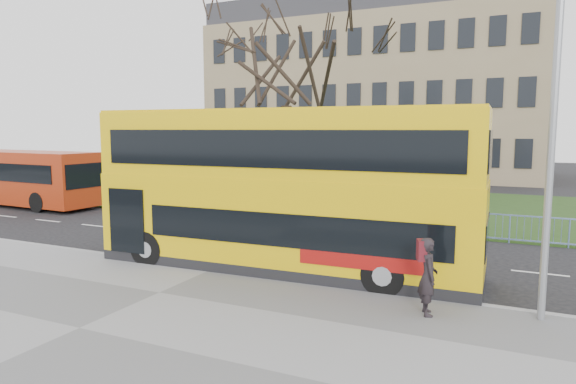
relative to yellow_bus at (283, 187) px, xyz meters
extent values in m
plane|color=black|center=(-1.84, 0.51, -2.60)|extent=(120.00, 120.00, 0.00)
cube|color=slate|center=(-1.84, -6.24, -2.54)|extent=(80.00, 10.50, 0.12)
cube|color=gray|center=(-1.84, -1.04, -2.53)|extent=(80.00, 0.20, 0.14)
cube|color=#1F3413|center=(-1.84, 14.81, -2.56)|extent=(80.00, 15.40, 0.08)
cube|color=#806F51|center=(-6.84, 35.51, 4.40)|extent=(30.00, 15.00, 14.00)
cube|color=#DCB209|center=(0.00, 0.01, -1.13)|extent=(11.67, 3.18, 2.15)
cube|color=#DCB209|center=(0.00, 0.01, 0.13)|extent=(11.67, 3.18, 0.37)
cube|color=#DCB209|center=(0.00, 0.01, 1.28)|extent=(11.61, 3.13, 1.93)
cube|color=black|center=(0.71, -1.35, -1.04)|extent=(8.92, 0.37, 0.94)
cube|color=black|center=(0.05, -1.35, 1.19)|extent=(10.64, 0.44, 1.05)
cylinder|color=black|center=(-4.08, -1.38, -2.03)|extent=(1.16, 0.35, 1.15)
cylinder|color=black|center=(3.41, -1.10, -2.03)|extent=(1.16, 0.35, 1.15)
cube|color=#9B2A0E|center=(-20.01, 5.91, -0.96)|extent=(11.78, 3.14, 2.87)
cylinder|color=black|center=(-16.35, 4.54, -2.07)|extent=(1.07, 0.32, 1.06)
imported|color=black|center=(4.73, -2.27, -1.59)|extent=(0.63, 0.76, 1.78)
cylinder|color=gray|center=(7.09, -1.49, 1.69)|extent=(0.17, 0.17, 8.34)
camera|label=1|loc=(6.64, -13.86, 1.75)|focal=32.00mm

